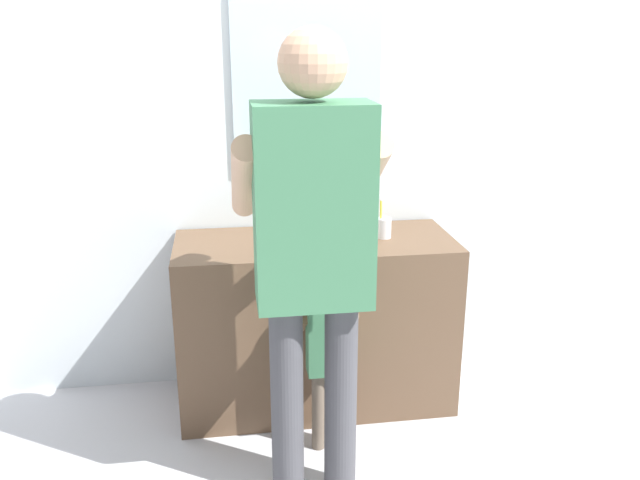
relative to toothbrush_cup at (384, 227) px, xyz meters
The scene contains 8 objects.
ground_plane 0.99m from the toothbrush_cup, 137.71° to the right, with size 14.00×14.00×0.00m, color silver.
back_wall 0.65m from the toothbrush_cup, 135.25° to the left, with size 4.40×0.10×2.70m.
vanity_cabinet 0.57m from the toothbrush_cup, behind, with size 1.31×0.54×0.84m, color brown.
sink_basin 0.33m from the toothbrush_cup, behind, with size 0.35×0.35×0.11m.
faucet 0.38m from the toothbrush_cup, 148.93° to the left, with size 0.18×0.14×0.18m.
toothbrush_cup is the anchor object (origin of this frame).
child_toddler 0.65m from the toothbrush_cup, 129.27° to the right, with size 0.25×0.25×0.82m.
adult_parent 0.82m from the toothbrush_cup, 122.74° to the right, with size 0.55×0.58×1.79m.
Camera 1 is at (-0.41, -2.57, 1.77)m, focal length 36.67 mm.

